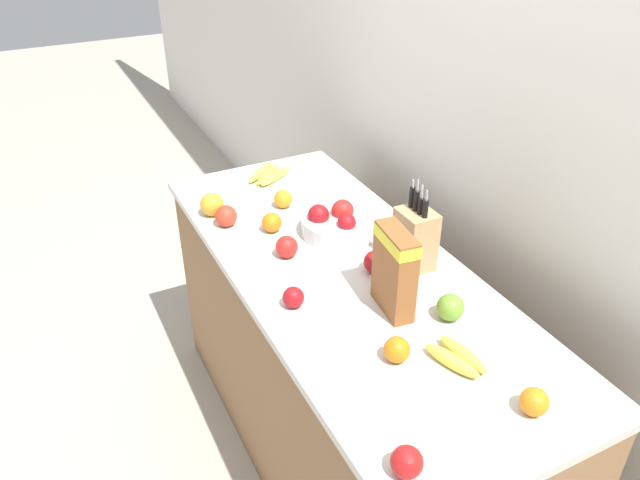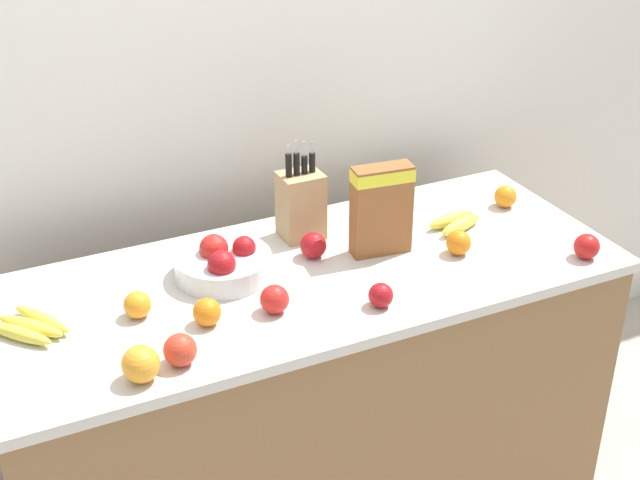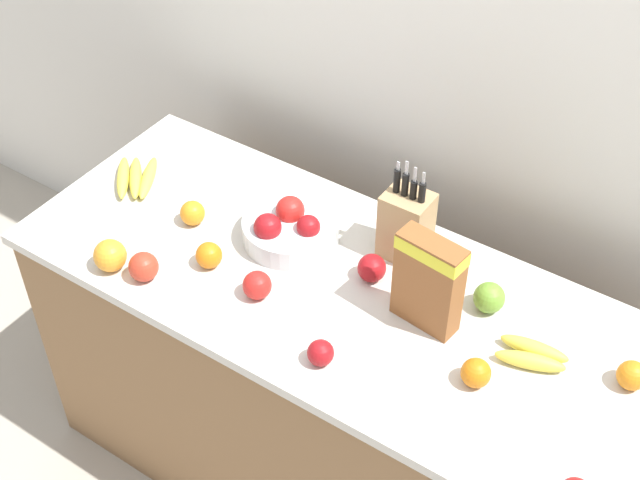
# 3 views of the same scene
# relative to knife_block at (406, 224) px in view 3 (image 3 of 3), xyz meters

# --- Properties ---
(ground_plane) EXTENTS (14.00, 14.00, 0.00)m
(ground_plane) POSITION_rel_knife_block_xyz_m (-0.08, -0.20, -0.98)
(ground_plane) COLOR #B2A899
(wall_back) EXTENTS (9.00, 0.06, 2.60)m
(wall_back) POSITION_rel_knife_block_xyz_m (-0.08, 0.36, 0.32)
(wall_back) COLOR silver
(wall_back) RESTS_ON ground_plane
(counter) EXTENTS (1.74, 0.70, 0.88)m
(counter) POSITION_rel_knife_block_xyz_m (-0.08, -0.20, -0.54)
(counter) COLOR olive
(counter) RESTS_ON ground_plane
(knife_block) EXTENTS (0.12, 0.10, 0.30)m
(knife_block) POSITION_rel_knife_block_xyz_m (0.00, 0.00, 0.00)
(knife_block) COLOR tan
(knife_block) RESTS_ON counter
(cereal_box) EXTENTS (0.17, 0.08, 0.26)m
(cereal_box) POSITION_rel_knife_block_xyz_m (0.16, -0.18, 0.04)
(cereal_box) COLOR brown
(cereal_box) RESTS_ON counter
(fruit_bowl) EXTENTS (0.26, 0.26, 0.12)m
(fruit_bowl) POSITION_rel_knife_block_xyz_m (-0.28, -0.12, -0.06)
(fruit_bowl) COLOR silver
(fruit_bowl) RESTS_ON counter
(banana_bunch_left) EXTENTS (0.18, 0.12, 0.04)m
(banana_bunch_left) POSITION_rel_knife_block_xyz_m (0.43, -0.15, -0.08)
(banana_bunch_left) COLOR yellow
(banana_bunch_left) RESTS_ON counter
(banana_bunch_right) EXTENTS (0.20, 0.22, 0.03)m
(banana_bunch_right) POSITION_rel_knife_block_xyz_m (-0.80, -0.17, -0.09)
(banana_bunch_right) COLOR yellow
(banana_bunch_right) RESTS_ON counter
(apple_front) EXTENTS (0.08, 0.08, 0.08)m
(apple_front) POSITION_rel_knife_block_xyz_m (0.27, -0.06, -0.06)
(apple_front) COLOR #6B9E33
(apple_front) RESTS_ON counter
(apple_by_knife_block) EXTENTS (0.07, 0.07, 0.07)m
(apple_by_knife_block) POSITION_rel_knife_block_xyz_m (-0.02, -0.13, -0.07)
(apple_by_knife_block) COLOR #A31419
(apple_by_knife_block) RESTS_ON counter
(apple_rear) EXTENTS (0.06, 0.06, 0.06)m
(apple_rear) POSITION_rel_knife_block_xyz_m (0.02, -0.43, -0.07)
(apple_rear) COLOR #A31419
(apple_rear) RESTS_ON counter
(apple_rightmost) EXTENTS (0.08, 0.08, 0.08)m
(apple_rightmost) POSITION_rel_knife_block_xyz_m (-0.51, -0.45, -0.06)
(apple_rightmost) COLOR red
(apple_rightmost) RESTS_ON counter
(apple_middle) EXTENTS (0.07, 0.07, 0.07)m
(apple_middle) POSITION_rel_knife_block_xyz_m (-0.23, -0.34, -0.07)
(apple_middle) COLOR red
(apple_middle) RESTS_ON counter
(orange_back_center) EXTENTS (0.07, 0.07, 0.07)m
(orange_back_center) POSITION_rel_knife_block_xyz_m (0.35, -0.29, -0.07)
(orange_back_center) COLOR orange
(orange_back_center) RESTS_ON counter
(orange_front_center) EXTENTS (0.09, 0.09, 0.09)m
(orange_front_center) POSITION_rel_knife_block_xyz_m (-0.61, -0.47, -0.06)
(orange_front_center) COLOR orange
(orange_front_center) RESTS_ON counter
(orange_front_left) EXTENTS (0.07, 0.07, 0.07)m
(orange_front_left) POSITION_rel_knife_block_xyz_m (0.65, -0.10, -0.07)
(orange_front_left) COLOR orange
(orange_front_left) RESTS_ON counter
(orange_front_right) EXTENTS (0.07, 0.07, 0.07)m
(orange_front_right) POSITION_rel_knife_block_xyz_m (-0.54, -0.22, -0.07)
(orange_front_right) COLOR orange
(orange_front_right) RESTS_ON counter
(orange_by_cereal) EXTENTS (0.07, 0.07, 0.07)m
(orange_by_cereal) POSITION_rel_knife_block_xyz_m (-0.40, -0.32, -0.07)
(orange_by_cereal) COLOR orange
(orange_by_cereal) RESTS_ON counter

